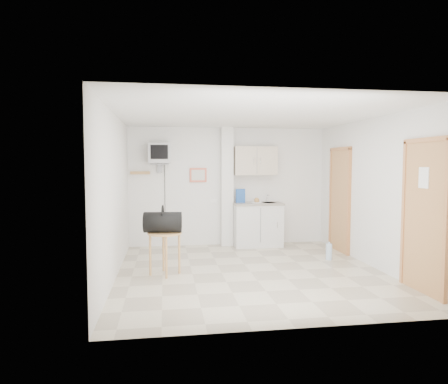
{
  "coord_description": "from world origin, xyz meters",
  "views": [
    {
      "loc": [
        -1.35,
        -6.18,
        1.73
      ],
      "look_at": [
        -0.34,
        0.6,
        1.25
      ],
      "focal_mm": 32.0,
      "sensor_mm": 36.0,
      "label": 1
    }
  ],
  "objects": [
    {
      "name": "room_envelope",
      "position": [
        0.24,
        0.09,
        1.54
      ],
      "size": [
        4.24,
        4.54,
        2.55
      ],
      "color": "white",
      "rests_on": "ground"
    },
    {
      "name": "kitchenette",
      "position": [
        0.57,
        2.0,
        0.8
      ],
      "size": [
        1.03,
        0.58,
        2.1
      ],
      "color": "silver",
      "rests_on": "ground"
    },
    {
      "name": "round_table",
      "position": [
        -1.36,
        0.04,
        0.56
      ],
      "size": [
        0.53,
        0.53,
        0.67
      ],
      "rotation": [
        0.0,
        0.0,
        0.1
      ],
      "color": "tan",
      "rests_on": "ground"
    },
    {
      "name": "crt_television",
      "position": [
        -1.45,
        2.02,
        1.94
      ],
      "size": [
        0.44,
        0.45,
        2.15
      ],
      "color": "slate",
      "rests_on": "ground"
    },
    {
      "name": "duffel_bag",
      "position": [
        -1.39,
        0.02,
        0.83
      ],
      "size": [
        0.61,
        0.37,
        0.43
      ],
      "rotation": [
        0.0,
        0.0,
        -0.1
      ],
      "color": "black",
      "rests_on": "round_table"
    },
    {
      "name": "ground",
      "position": [
        0.0,
        0.0,
        0.0
      ],
      "size": [
        4.5,
        4.5,
        0.0
      ],
      "primitive_type": "plane",
      "color": "beige",
      "rests_on": "ground"
    },
    {
      "name": "water_bottle",
      "position": [
        1.58,
        0.59,
        0.15
      ],
      "size": [
        0.11,
        0.11,
        0.33
      ],
      "color": "#A8C4E1",
      "rests_on": "ground"
    }
  ]
}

